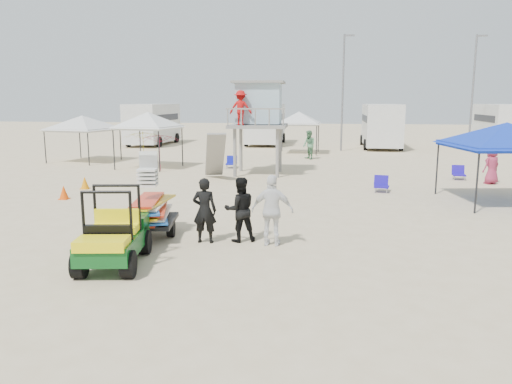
# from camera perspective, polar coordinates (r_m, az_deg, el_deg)

# --- Properties ---
(ground) EXTENTS (140.00, 140.00, 0.00)m
(ground) POSITION_cam_1_polar(r_m,az_deg,el_deg) (9.85, -5.58, -10.53)
(ground) COLOR beige
(ground) RESTS_ON ground
(utility_cart) EXTENTS (1.44, 2.36, 1.68)m
(utility_cart) POSITION_cam_1_polar(r_m,az_deg,el_deg) (11.11, -16.16, -4.23)
(utility_cart) COLOR #0B4B17
(utility_cart) RESTS_ON ground
(surf_trailer) EXTENTS (1.43, 2.25, 1.97)m
(surf_trailer) POSITION_cam_1_polar(r_m,az_deg,el_deg) (13.20, -11.95, -1.66)
(surf_trailer) COLOR black
(surf_trailer) RESTS_ON ground
(man_left) EXTENTS (0.61, 0.42, 1.64)m
(man_left) POSITION_cam_1_polar(r_m,az_deg,el_deg) (12.47, -5.90, -2.11)
(man_left) COLOR black
(man_left) RESTS_ON ground
(man_mid) EXTENTS (0.97, 0.88, 1.64)m
(man_mid) POSITION_cam_1_polar(r_m,az_deg,el_deg) (12.53, -1.84, -2.01)
(man_mid) COLOR black
(man_mid) RESTS_ON ground
(man_right) EXTENTS (1.05, 0.47, 1.76)m
(man_right) POSITION_cam_1_polar(r_m,az_deg,el_deg) (12.15, 1.89, -2.12)
(man_right) COLOR white
(man_right) RESTS_ON ground
(lifeguard_tower) EXTENTS (2.80, 2.80, 4.32)m
(lifeguard_tower) POSITION_cam_1_polar(r_m,az_deg,el_deg) (24.09, 0.12, 9.71)
(lifeguard_tower) COLOR gray
(lifeguard_tower) RESTS_ON ground
(canopy_blue) EXTENTS (4.01, 4.01, 3.19)m
(canopy_blue) POSITION_cam_1_polar(r_m,az_deg,el_deg) (19.13, 26.74, 6.69)
(canopy_blue) COLOR black
(canopy_blue) RESTS_ON ground
(canopy_white_a) EXTENTS (3.16, 3.16, 3.33)m
(canopy_white_a) POSITION_cam_1_polar(r_m,az_deg,el_deg) (26.90, -12.26, 8.61)
(canopy_white_a) COLOR black
(canopy_white_a) RESTS_ON ground
(canopy_white_b) EXTENTS (3.69, 3.69, 3.07)m
(canopy_white_b) POSITION_cam_1_polar(r_m,az_deg,el_deg) (30.81, -19.25, 7.99)
(canopy_white_b) COLOR black
(canopy_white_b) RESTS_ON ground
(canopy_white_c) EXTENTS (2.77, 2.77, 3.20)m
(canopy_white_c) POSITION_cam_1_polar(r_m,az_deg,el_deg) (33.87, 4.92, 8.90)
(canopy_white_c) COLOR black
(canopy_white_c) RESTS_ON ground
(umbrella_a) EXTENTS (2.63, 2.66, 1.89)m
(umbrella_a) POSITION_cam_1_polar(r_m,az_deg,el_deg) (25.77, -11.03, 4.49)
(umbrella_a) COLOR #B31334
(umbrella_a) RESTS_ON ground
(umbrella_b) EXTENTS (2.91, 2.92, 1.88)m
(umbrella_b) POSITION_cam_1_polar(r_m,az_deg,el_deg) (28.38, -12.72, 4.95)
(umbrella_b) COLOR #D3C612
(umbrella_b) RESTS_ON ground
(cone_near) EXTENTS (0.34, 0.34, 0.50)m
(cone_near) POSITION_cam_1_polar(r_m,az_deg,el_deg) (21.27, -18.98, 1.01)
(cone_near) COLOR orange
(cone_near) RESTS_ON ground
(cone_far) EXTENTS (0.34, 0.34, 0.50)m
(cone_far) POSITION_cam_1_polar(r_m,az_deg,el_deg) (19.30, -21.11, -0.04)
(cone_far) COLOR #ED4A07
(cone_far) RESTS_ON ground
(beach_chair_a) EXTENTS (0.59, 0.63, 0.64)m
(beach_chair_a) POSITION_cam_1_polar(r_m,az_deg,el_deg) (26.50, -2.82, 3.45)
(beach_chair_a) COLOR #0F16A8
(beach_chair_a) RESTS_ON ground
(beach_chair_b) EXTENTS (0.62, 0.67, 0.64)m
(beach_chair_b) POSITION_cam_1_polar(r_m,az_deg,el_deg) (20.06, 14.13, 0.91)
(beach_chair_b) COLOR #1C0EA0
(beach_chair_b) RESTS_ON ground
(beach_chair_c) EXTENTS (0.58, 0.62, 0.64)m
(beach_chair_c) POSITION_cam_1_polar(r_m,az_deg,el_deg) (24.33, 22.14, 2.07)
(beach_chair_c) COLOR #1F0FA7
(beach_chair_c) RESTS_ON ground
(rv_far_left) EXTENTS (2.64, 6.80, 3.25)m
(rv_far_left) POSITION_cam_1_polar(r_m,az_deg,el_deg) (41.49, -11.72, 7.81)
(rv_far_left) COLOR silver
(rv_far_left) RESTS_ON ground
(rv_mid_left) EXTENTS (2.65, 6.50, 3.25)m
(rv_mid_left) POSITION_cam_1_polar(r_m,az_deg,el_deg) (40.79, 1.10, 7.98)
(rv_mid_left) COLOR silver
(rv_mid_left) RESTS_ON ground
(rv_mid_right) EXTENTS (2.64, 7.00, 3.25)m
(rv_mid_right) POSITION_cam_1_polar(r_m,az_deg,el_deg) (39.12, 14.11, 7.58)
(rv_mid_right) COLOR silver
(rv_mid_right) RESTS_ON ground
(rv_far_right) EXTENTS (2.64, 6.60, 3.25)m
(rv_far_right) POSITION_cam_1_polar(r_m,az_deg,el_deg) (42.39, 26.20, 7.02)
(rv_far_right) COLOR silver
(rv_far_right) RESTS_ON ground
(light_pole_left) EXTENTS (0.14, 0.14, 8.00)m
(light_pole_left) POSITION_cam_1_polar(r_m,az_deg,el_deg) (35.92, 9.87, 11.02)
(light_pole_left) COLOR slate
(light_pole_left) RESTS_ON ground
(light_pole_right) EXTENTS (0.14, 0.14, 8.00)m
(light_pole_right) POSITION_cam_1_polar(r_m,az_deg,el_deg) (38.65, 23.50, 10.27)
(light_pole_right) COLOR slate
(light_pole_right) RESTS_ON ground
(distant_beachgoers) EXTENTS (9.09, 8.99, 1.75)m
(distant_beachgoers) POSITION_cam_1_polar(r_m,az_deg,el_deg) (27.43, 12.40, 4.58)
(distant_beachgoers) COLOR #A62F4E
(distant_beachgoers) RESTS_ON ground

